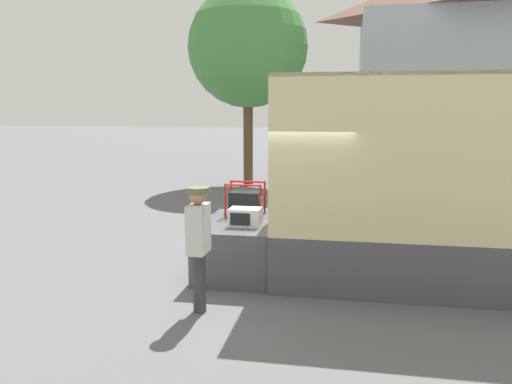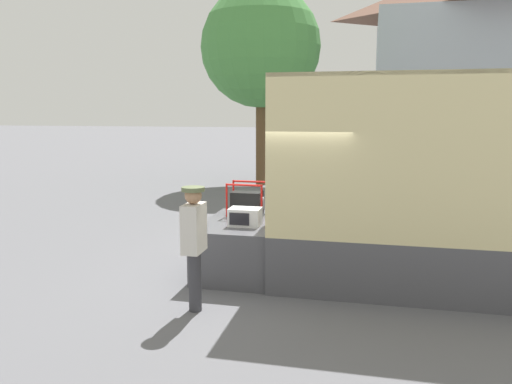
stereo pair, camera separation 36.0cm
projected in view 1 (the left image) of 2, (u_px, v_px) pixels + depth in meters
ground_plane at (277, 273)px, 8.68m from camera, size 160.00×160.00×0.00m
box_truck at (490, 229)px, 7.92m from camera, size 6.02×2.14×3.33m
tailgate_deck at (241, 246)px, 8.72m from camera, size 1.27×2.04×0.91m
microwave at (245, 217)px, 8.26m from camera, size 0.52×0.38×0.30m
portable_generator at (246, 203)px, 9.09m from camera, size 0.68×0.49×0.61m
worker_person at (199, 236)px, 6.85m from camera, size 0.32×0.44×1.77m
house_backdrop at (462, 68)px, 22.11m from camera, size 9.27×7.14×9.23m
street_tree at (248, 48)px, 18.40m from camera, size 4.43×4.43×7.35m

